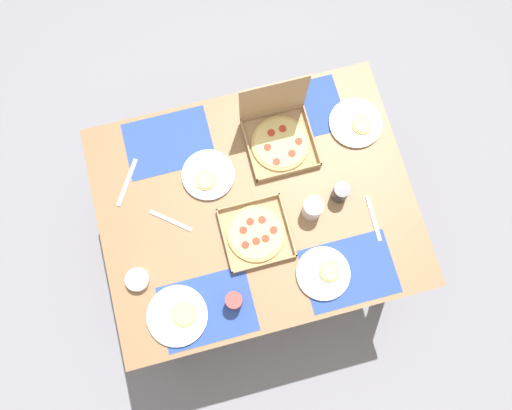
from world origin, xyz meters
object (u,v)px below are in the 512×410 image
cup_spare (234,301)px  condiment_bowl (138,280)px  cup_clear_left (312,208)px  pizza_box_corner_left (279,134)px  plate_far_left (324,273)px  pizza_box_corner_right (256,233)px  plate_far_right (178,316)px  plate_near_right (208,175)px  plate_near_left (356,123)px  cup_dark (341,193)px

cup_spare → condiment_bowl: size_ratio=1.03×
cup_clear_left → cup_spare: bearing=-145.1°
pizza_box_corner_left → condiment_bowl: (-0.69, -0.44, -0.03)m
plate_far_left → cup_clear_left: (0.02, 0.26, 0.04)m
pizza_box_corner_right → plate_far_left: pizza_box_corner_right is taller
plate_far_right → cup_spare: size_ratio=2.48×
pizza_box_corner_right → plate_far_left: size_ratio=1.24×
pizza_box_corner_left → cup_clear_left: bearing=-82.4°
cup_clear_left → plate_near_right: bearing=145.9°
plate_near_left → cup_dark: 0.33m
plate_far_left → cup_clear_left: 0.26m
pizza_box_corner_left → cup_clear_left: size_ratio=3.04×
pizza_box_corner_right → condiment_bowl: same height
pizza_box_corner_left → cup_clear_left: pizza_box_corner_left is taller
condiment_bowl → plate_far_right: bearing=-55.0°
pizza_box_corner_right → cup_dark: (0.37, 0.07, 0.04)m
plate_near_left → cup_clear_left: 0.43m
plate_near_left → plate_near_right: size_ratio=1.03×
plate_far_left → cup_dark: (0.15, 0.29, 0.04)m
plate_far_right → condiment_bowl: bearing=125.0°
cup_dark → cup_spare: cup_dark is taller
plate_near_right → cup_clear_left: cup_clear_left is taller
pizza_box_corner_left → plate_far_right: size_ratio=1.33×
cup_clear_left → plate_near_left: bearing=47.6°
plate_near_right → cup_spare: (-0.02, -0.52, 0.04)m
plate_far_right → cup_spare: (0.22, -0.00, 0.04)m
plate_far_right → plate_near_right: bearing=65.1°
pizza_box_corner_left → cup_dark: bearing=-60.4°
pizza_box_corner_left → cup_spare: 0.70m
pizza_box_corner_left → plate_far_left: bearing=-87.8°
pizza_box_corner_right → cup_dark: 0.38m
cup_spare → cup_clear_left: bearing=34.9°
pizza_box_corner_right → cup_spare: size_ratio=2.79×
cup_spare → cup_dark: bearing=30.7°
plate_far_right → plate_near_right: same height
plate_far_left → cup_spare: 0.37m
pizza_box_corner_right → plate_far_left: bearing=-45.5°
cup_dark → plate_near_right: bearing=156.5°
plate_near_right → cup_clear_left: (0.37, -0.25, 0.04)m
plate_far_left → plate_near_right: bearing=124.5°
pizza_box_corner_right → plate_far_right: bearing=-147.8°
pizza_box_corner_right → plate_near_left: (0.53, 0.35, -0.00)m
cup_dark → condiment_bowl: size_ratio=1.05×
plate_far_right → cup_clear_left: 0.67m
pizza_box_corner_right → condiment_bowl: bearing=-173.0°
plate_near_left → cup_spare: (-0.68, -0.59, 0.04)m
pizza_box_corner_left → cup_dark: pizza_box_corner_left is taller
pizza_box_corner_right → plate_far_right: pizza_box_corner_right is taller
plate_near_right → plate_far_right: bearing=-114.9°
condiment_bowl → cup_spare: bearing=-27.0°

